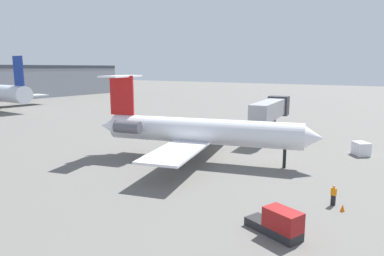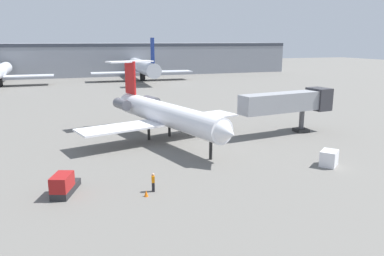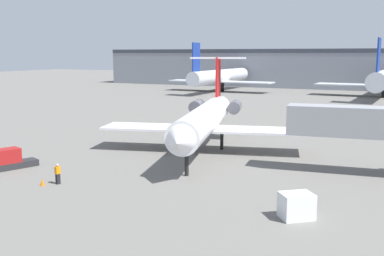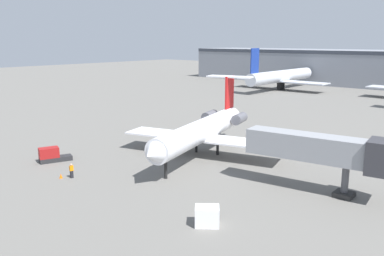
% 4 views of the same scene
% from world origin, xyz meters
% --- Properties ---
extents(ground_plane, '(400.00, 400.00, 0.10)m').
position_xyz_m(ground_plane, '(0.00, 0.00, -0.05)').
color(ground_plane, '#66635E').
extents(regional_jet, '(22.99, 26.87, 9.99)m').
position_xyz_m(regional_jet, '(0.38, 1.38, 3.64)').
color(regional_jet, white).
rests_on(regional_jet, ground_plane).
extents(jet_bridge, '(14.79, 4.76, 6.22)m').
position_xyz_m(jet_bridge, '(18.34, -1.09, 4.52)').
color(jet_bridge, gray).
rests_on(jet_bridge, ground_plane).
extents(ground_crew_marshaller, '(0.33, 0.44, 1.69)m').
position_xyz_m(ground_crew_marshaller, '(-5.20, -15.33, 0.86)').
color(ground_crew_marshaller, black).
rests_on(ground_crew_marshaller, ground_plane).
extents(baggage_tug_lead, '(2.72, 4.24, 1.90)m').
position_xyz_m(baggage_tug_lead, '(-12.59, -13.41, 0.84)').
color(baggage_tug_lead, '#262628').
rests_on(baggage_tug_lead, ground_plane).
extents(cargo_container_uld, '(2.56, 2.48, 1.65)m').
position_xyz_m(cargo_container_uld, '(13.98, -14.73, 0.83)').
color(cargo_container_uld, silver).
rests_on(cargo_container_uld, ground_plane).
extents(traffic_cone_near, '(0.36, 0.36, 0.55)m').
position_xyz_m(traffic_cone_near, '(-6.03, -16.21, 0.28)').
color(traffic_cone_near, orange).
rests_on(traffic_cone_near, ground_plane).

